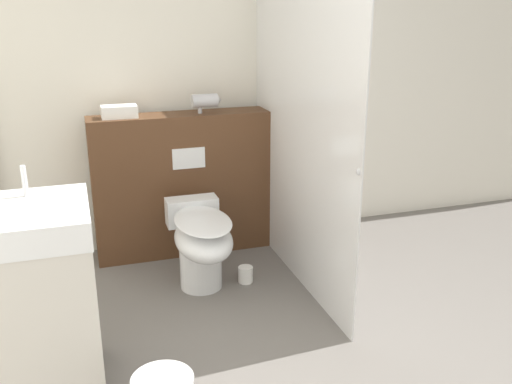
% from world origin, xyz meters
% --- Properties ---
extents(wall_back, '(8.00, 0.06, 2.50)m').
position_xyz_m(wall_back, '(0.00, 2.37, 1.25)').
color(wall_back, silver).
rests_on(wall_back, ground_plane).
extents(partition_panel, '(1.28, 0.26, 1.00)m').
position_xyz_m(partition_panel, '(-0.18, 2.15, 0.50)').
color(partition_panel, '#51331E').
rests_on(partition_panel, ground_plane).
extents(shower_glass, '(0.04, 1.63, 1.94)m').
position_xyz_m(shower_glass, '(0.40, 1.52, 0.97)').
color(shower_glass, silver).
rests_on(shower_glass, ground_plane).
extents(toilet, '(0.34, 0.67, 0.52)m').
position_xyz_m(toilet, '(-0.22, 1.53, 0.32)').
color(toilet, white).
rests_on(toilet, ground_plane).
extents(sink_vanity, '(0.51, 0.54, 1.04)m').
position_xyz_m(sink_vanity, '(-1.11, 0.78, 0.45)').
color(sink_vanity, beige).
rests_on(sink_vanity, ground_plane).
extents(hair_drier, '(0.20, 0.09, 0.13)m').
position_xyz_m(hair_drier, '(-0.03, 2.12, 1.08)').
color(hair_drier, '#B7B7BC').
rests_on(hair_drier, partition_panel).
extents(folded_towel, '(0.23, 0.13, 0.08)m').
position_xyz_m(folded_towel, '(-0.60, 2.13, 1.04)').
color(folded_towel, white).
rests_on(folded_towel, partition_panel).
extents(spare_toilet_roll, '(0.09, 0.09, 0.10)m').
position_xyz_m(spare_toilet_roll, '(0.07, 1.53, 0.05)').
color(spare_toilet_roll, white).
rests_on(spare_toilet_roll, ground_plane).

